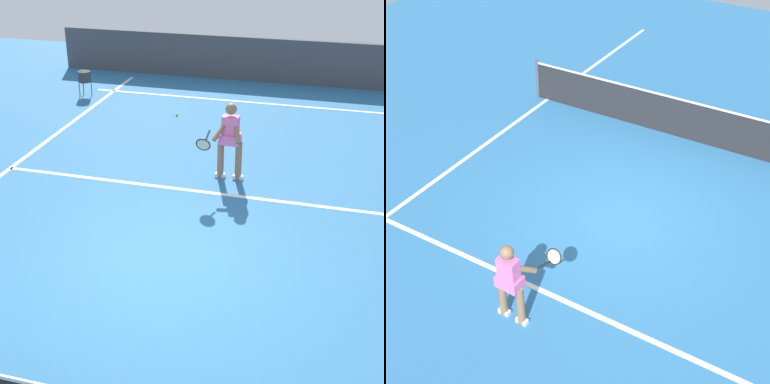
# 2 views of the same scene
# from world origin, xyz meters

# --- Properties ---
(ground_plane) EXTENTS (27.46, 27.46, 0.00)m
(ground_plane) POSITION_xyz_m (0.00, 0.00, 0.00)
(ground_plane) COLOR teal
(court_back_wall) EXTENTS (13.21, 0.24, 1.32)m
(court_back_wall) POSITION_xyz_m (0.00, -10.26, 0.66)
(court_back_wall) COLOR #47474C
(court_back_wall) RESTS_ON ground
(baseline_marking) EXTENTS (9.21, 0.10, 0.01)m
(baseline_marking) POSITION_xyz_m (0.00, -8.06, 0.00)
(baseline_marking) COLOR white
(baseline_marking) RESTS_ON ground
(service_line_marking) EXTENTS (8.21, 0.10, 0.01)m
(service_line_marking) POSITION_xyz_m (0.00, -2.45, 0.00)
(service_line_marking) COLOR white
(service_line_marking) RESTS_ON ground
(tennis_player) EXTENTS (0.79, 0.92, 1.55)m
(tennis_player) POSITION_xyz_m (-0.35, -3.16, 0.85)
(tennis_player) COLOR #8C6647
(tennis_player) RESTS_ON ground
(tennis_ball_near) EXTENTS (0.07, 0.07, 0.07)m
(tennis_ball_near) POSITION_xyz_m (1.71, -6.46, 0.03)
(tennis_ball_near) COLOR #D1E533
(tennis_ball_near) RESTS_ON ground
(ball_hopper) EXTENTS (0.36, 0.36, 0.74)m
(ball_hopper) POSITION_xyz_m (4.71, -7.44, 0.55)
(ball_hopper) COLOR #333338
(ball_hopper) RESTS_ON ground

